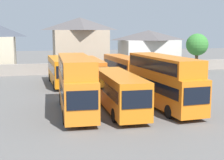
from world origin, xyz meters
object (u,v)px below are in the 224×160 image
Objects in this scene: house_terrace_centre at (80,43)px; house_terrace_right at (149,48)px; bus_2 at (119,90)px; bus_6 at (123,67)px; bus_3 at (163,79)px; tree_left_of_lot at (197,45)px; bus_1 at (76,82)px; bus_5 at (90,70)px; bus_4 at (61,70)px.

house_terrace_right is at bearing 0.92° from house_terrace_centre.
bus_6 is at bearing 164.08° from bus_2.
bus_6 is 16.58m from house_terrace_centre.
bus_2 is 4.33m from bus_3.
bus_2 is at bearing -92.32° from house_terrace_centre.
bus_1 is at bearing -135.90° from tree_left_of_lot.
bus_5 is 1.04× the size of house_terrace_right.
bus_4 is at bearing -87.80° from bus_6.
house_terrace_centre reaches higher than tree_left_of_lot.
bus_2 and bus_5 have the same top height.
house_terrace_centre reaches higher than bus_3.
bus_4 is 0.93× the size of bus_5.
bus_3 is at bearing 95.29° from bus_2.
bus_1 is 3.83m from bus_2.
bus_2 is 15.59m from bus_4.
bus_3 reaches higher than bus_4.
bus_5 is 4.90m from bus_6.
bus_2 is at bearing -130.58° from tree_left_of_lot.
bus_4 is at bearing -164.97° from bus_2.
bus_2 is 31.98m from house_terrace_centre.
bus_3 reaches higher than bus_6.
house_terrace_right is 1.66× the size of tree_left_of_lot.
tree_left_of_lot is (23.88, 23.14, 1.85)m from bus_1.
bus_6 is (8.62, 0.74, -0.02)m from bus_4.
tree_left_of_lot is at bearing 141.68° from bus_3.
bus_4 is 25.43m from tree_left_of_lot.
bus_3 is 16.86m from bus_4.
bus_3 is (4.25, 0.30, 0.78)m from bus_2.
bus_5 is 22.27m from house_terrace_right.
bus_1 is 0.96× the size of bus_5.
bus_2 is 0.97× the size of bus_5.
bus_6 is (4.92, 15.89, 0.08)m from bus_2.
house_terrace_right is (18.24, 31.64, 0.88)m from bus_1.
house_terrace_right reaches higher than bus_4.
tree_left_of_lot reaches higher than bus_1.
bus_1 is 0.95× the size of bus_6.
tree_left_of_lot is (5.64, -8.50, 0.97)m from house_terrace_right.
bus_4 is (-3.71, 15.14, 0.11)m from bus_2.
bus_5 is at bearing -130.60° from house_terrace_right.
bus_4 is 8.65m from bus_6.
bus_6 is 1.74× the size of tree_left_of_lot.
bus_3 is at bearing 91.94° from bus_1.
house_terrace_right is at bearing 156.89° from bus_2.
bus_1 is at bearing -119.96° from house_terrace_right.
bus_4 is 3.78m from bus_5.
bus_6 is at bearing 93.50° from bus_4.
tree_left_of_lot is (20.16, 23.54, 2.68)m from bus_2.
bus_5 is (3.79, 14.78, -0.82)m from bus_1.
bus_4 is 0.92× the size of bus_6.
bus_5 is 21.93m from tree_left_of_lot.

